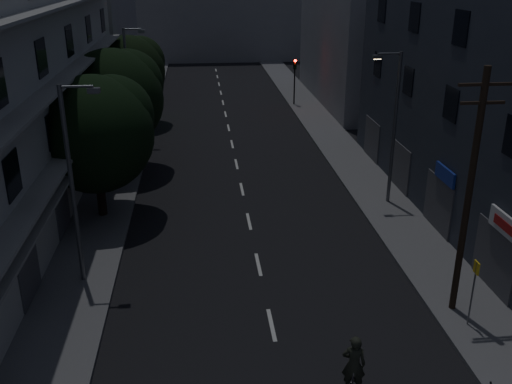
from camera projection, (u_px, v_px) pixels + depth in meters
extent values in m
plane|color=black|center=(236.00, 162.00, 37.71)|extent=(160.00, 160.00, 0.00)
cube|color=#565659|center=(121.00, 164.00, 36.97)|extent=(3.00, 90.00, 0.15)
cube|color=#565659|center=(347.00, 157.00, 38.40)|extent=(3.00, 90.00, 0.15)
cube|color=beige|center=(272.00, 325.00, 20.62)|extent=(0.15, 2.00, 0.01)
cube|color=beige|center=(258.00, 264.00, 24.77)|extent=(0.15, 2.00, 0.01)
cube|color=beige|center=(249.00, 221.00, 28.93)|extent=(0.15, 2.00, 0.01)
cube|color=beige|center=(242.00, 189.00, 33.09)|extent=(0.15, 2.00, 0.01)
cube|color=beige|center=(236.00, 164.00, 37.25)|extent=(0.15, 2.00, 0.01)
cube|color=beige|center=(232.00, 144.00, 41.40)|extent=(0.15, 2.00, 0.01)
cube|color=beige|center=(228.00, 128.00, 45.56)|extent=(0.15, 2.00, 0.01)
cube|color=beige|center=(226.00, 114.00, 49.72)|extent=(0.15, 2.00, 0.01)
cube|color=beige|center=(223.00, 103.00, 53.88)|extent=(0.15, 2.00, 0.01)
cube|color=beige|center=(221.00, 93.00, 58.03)|extent=(0.15, 2.00, 0.01)
cube|color=beige|center=(219.00, 84.00, 62.19)|extent=(0.15, 2.00, 0.01)
cube|color=beige|center=(217.00, 77.00, 66.35)|extent=(0.15, 2.00, 0.01)
cube|color=beige|center=(216.00, 70.00, 70.50)|extent=(0.15, 2.00, 0.01)
cube|color=black|center=(26.00, 255.00, 21.33)|extent=(0.06, 1.60, 1.60)
cube|color=black|center=(60.00, 195.00, 26.88)|extent=(0.06, 1.60, 1.60)
cube|color=black|center=(83.00, 156.00, 32.42)|extent=(0.06, 1.60, 1.60)
cube|color=black|center=(99.00, 128.00, 37.96)|extent=(0.06, 1.60, 1.60)
cube|color=black|center=(111.00, 107.00, 43.50)|extent=(0.06, 1.60, 1.60)
cube|color=black|center=(12.00, 175.00, 20.15)|extent=(0.06, 1.60, 1.60)
cube|color=black|center=(51.00, 130.00, 25.69)|extent=(0.06, 1.60, 1.60)
cube|color=black|center=(76.00, 101.00, 31.23)|extent=(0.06, 1.60, 1.60)
cube|color=black|center=(94.00, 80.00, 36.78)|extent=(0.06, 1.60, 1.60)
cube|color=black|center=(107.00, 65.00, 42.32)|extent=(0.06, 1.60, 1.60)
cube|color=black|center=(41.00, 58.00, 24.50)|extent=(0.06, 1.60, 1.60)
cube|color=black|center=(69.00, 41.00, 30.05)|extent=(0.06, 1.60, 1.60)
cube|color=black|center=(89.00, 29.00, 35.59)|extent=(0.06, 1.60, 1.60)
cube|color=black|center=(103.00, 20.00, 41.13)|extent=(0.06, 1.60, 1.60)
cube|color=gray|center=(78.00, 137.00, 28.95)|extent=(1.00, 32.40, 0.12)
cube|color=gray|center=(70.00, 73.00, 27.76)|extent=(1.00, 32.40, 0.12)
cube|color=gray|center=(62.00, 4.00, 26.58)|extent=(1.00, 32.40, 0.12)
cube|color=gray|center=(78.00, 154.00, 29.28)|extent=(0.80, 32.40, 0.12)
cube|color=#424247|center=(29.00, 269.00, 21.56)|extent=(0.06, 2.40, 2.40)
cube|color=#424247|center=(62.00, 207.00, 27.10)|extent=(0.06, 2.40, 2.40)
cube|color=#424247|center=(84.00, 166.00, 32.64)|extent=(0.06, 2.40, 2.40)
cube|color=#424247|center=(100.00, 137.00, 38.19)|extent=(0.06, 2.40, 2.40)
cube|color=#424247|center=(112.00, 115.00, 43.73)|extent=(0.06, 2.40, 2.40)
cube|color=#292E37|center=(506.00, 117.00, 26.65)|extent=(6.00, 28.00, 11.00)
cube|color=black|center=(451.00, 104.00, 25.60)|extent=(0.06, 1.40, 1.50)
cube|color=black|center=(408.00, 81.00, 30.69)|extent=(0.06, 1.40, 1.50)
cube|color=black|center=(378.00, 64.00, 35.77)|extent=(0.06, 1.40, 1.50)
cube|color=black|center=(461.00, 28.00, 24.38)|extent=(0.06, 1.40, 1.50)
cube|color=black|center=(415.00, 17.00, 29.46)|extent=(0.06, 1.40, 1.50)
cube|color=black|center=(382.00, 9.00, 34.54)|extent=(0.06, 1.40, 1.50)
cube|color=#424247|center=(494.00, 259.00, 22.34)|extent=(0.06, 3.00, 2.60)
cube|color=#424247|center=(438.00, 204.00, 27.42)|extent=(0.06, 3.00, 2.60)
cube|color=#424247|center=(400.00, 167.00, 32.50)|extent=(0.06, 3.00, 2.60)
cube|color=#424247|center=(372.00, 140.00, 37.58)|extent=(0.06, 3.00, 2.60)
cube|color=silver|center=(505.00, 225.00, 21.24)|extent=(0.12, 2.20, 0.80)
cube|color=#B21414|center=(503.00, 225.00, 21.23)|extent=(0.02, 1.40, 0.36)
cube|color=navy|center=(445.00, 175.00, 26.32)|extent=(0.12, 2.00, 0.70)
cube|color=slate|center=(94.00, 11.00, 54.85)|extent=(6.00, 20.00, 16.00)
cube|color=slate|center=(353.00, 31.00, 52.15)|extent=(6.00, 20.00, 13.00)
cube|color=slate|center=(212.00, 21.00, 77.43)|extent=(24.00, 8.00, 10.00)
cylinder|color=black|center=(99.00, 179.00, 28.72)|extent=(0.44, 0.44, 3.87)
sphere|color=black|center=(95.00, 134.00, 27.85)|extent=(5.81, 5.81, 5.81)
sphere|color=black|center=(113.00, 116.00, 28.34)|extent=(4.07, 4.07, 4.07)
sphere|color=black|center=(76.00, 129.00, 27.09)|extent=(3.78, 3.78, 3.78)
cylinder|color=black|center=(117.00, 138.00, 35.16)|extent=(0.44, 0.44, 4.03)
sphere|color=black|center=(113.00, 100.00, 34.27)|extent=(6.07, 6.07, 6.07)
sphere|color=black|center=(129.00, 84.00, 34.77)|extent=(4.25, 4.25, 4.25)
sphere|color=black|center=(98.00, 94.00, 33.47)|extent=(3.95, 3.95, 3.95)
cylinder|color=black|center=(131.00, 100.00, 45.58)|extent=(0.44, 0.44, 3.78)
sphere|color=black|center=(129.00, 72.00, 44.74)|extent=(5.64, 5.64, 5.64)
sphere|color=black|center=(140.00, 61.00, 45.21)|extent=(3.95, 3.95, 3.95)
sphere|color=black|center=(118.00, 68.00, 44.00)|extent=(3.67, 3.67, 3.67)
cylinder|color=black|center=(294.00, 87.00, 52.05)|extent=(0.12, 0.12, 3.20)
cube|color=black|center=(295.00, 64.00, 51.29)|extent=(0.28, 0.22, 0.90)
sphere|color=#FF0C05|center=(295.00, 61.00, 51.03)|extent=(0.22, 0.22, 0.22)
sphere|color=#3F330C|center=(295.00, 64.00, 51.14)|extent=(0.22, 0.22, 0.22)
sphere|color=black|center=(295.00, 67.00, 51.25)|extent=(0.22, 0.22, 0.22)
cylinder|color=black|center=(151.00, 94.00, 49.30)|extent=(0.12, 0.12, 3.20)
cube|color=black|center=(149.00, 70.00, 48.54)|extent=(0.28, 0.22, 0.90)
sphere|color=black|center=(148.00, 66.00, 48.28)|extent=(0.22, 0.22, 0.22)
sphere|color=#3F330C|center=(149.00, 70.00, 48.39)|extent=(0.22, 0.22, 0.22)
sphere|color=#0CFF26|center=(149.00, 73.00, 48.50)|extent=(0.22, 0.22, 0.22)
cylinder|color=#595B60|center=(72.00, 188.00, 21.87)|extent=(0.18, 0.18, 8.00)
cylinder|color=#595B60|center=(76.00, 87.00, 20.48)|extent=(1.20, 0.10, 0.10)
cube|color=#595B60|center=(94.00, 90.00, 20.59)|extent=(0.45, 0.25, 0.18)
cube|color=#4C4C4C|center=(94.00, 93.00, 20.63)|extent=(0.35, 0.18, 0.04)
cylinder|color=#505257|center=(394.00, 130.00, 29.59)|extent=(0.18, 0.18, 8.00)
cylinder|color=#505257|center=(389.00, 54.00, 28.08)|extent=(1.20, 0.10, 0.10)
cube|color=#505257|center=(377.00, 57.00, 28.08)|extent=(0.45, 0.25, 0.18)
cube|color=#FFD88C|center=(377.00, 59.00, 28.12)|extent=(0.35, 0.18, 0.04)
cylinder|color=slate|center=(128.00, 86.00, 40.25)|extent=(0.18, 0.18, 8.00)
cylinder|color=slate|center=(132.00, 29.00, 38.86)|extent=(1.20, 0.10, 0.10)
cube|color=slate|center=(141.00, 31.00, 38.97)|extent=(0.45, 0.25, 0.18)
cube|color=#4C4C4C|center=(141.00, 33.00, 39.01)|extent=(0.35, 0.18, 0.04)
cylinder|color=black|center=(468.00, 197.00, 19.73)|extent=(0.24, 0.24, 9.00)
cube|color=black|center=(485.00, 84.00, 18.29)|extent=(1.80, 0.10, 0.10)
cube|color=black|center=(482.00, 103.00, 18.51)|extent=(1.50, 0.10, 0.10)
cylinder|color=#595B60|center=(472.00, 294.00, 19.95)|extent=(0.06, 0.06, 2.50)
cube|color=yellow|center=(477.00, 268.00, 19.56)|extent=(0.05, 0.35, 0.45)
imported|color=black|center=(354.00, 364.00, 16.38)|extent=(0.79, 0.62, 1.89)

